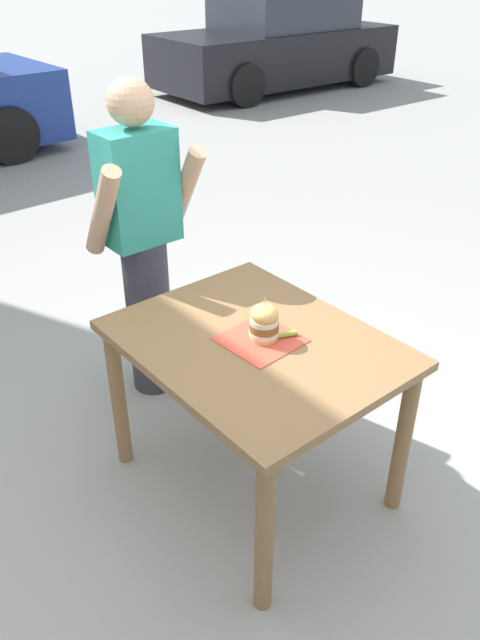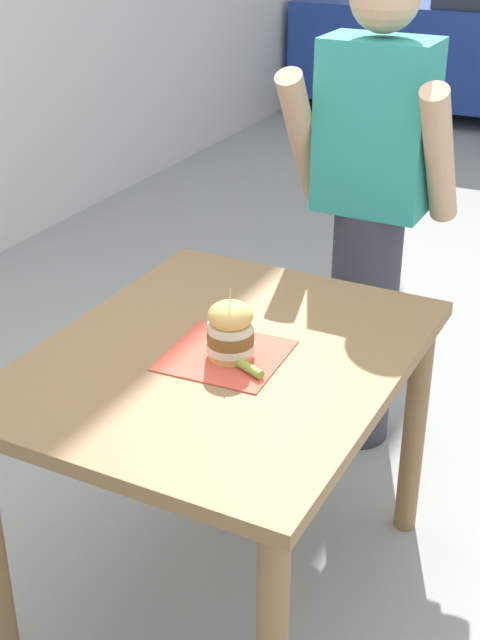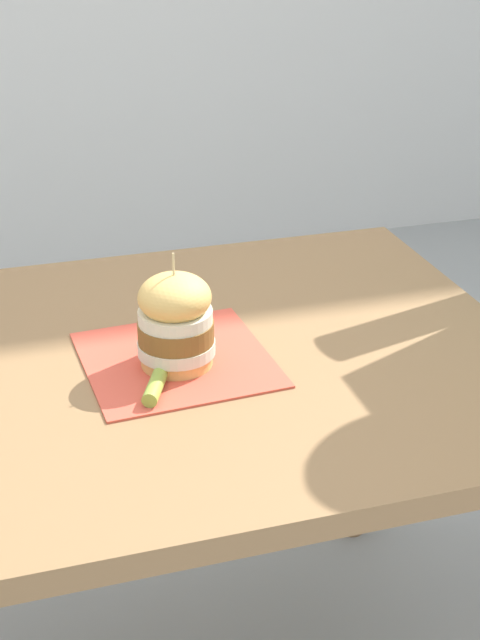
{
  "view_description": "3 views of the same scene",
  "coord_description": "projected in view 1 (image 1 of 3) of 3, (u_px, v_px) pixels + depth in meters",
  "views": [
    {
      "loc": [
        -1.41,
        -1.61,
        2.2
      ],
      "look_at": [
        0.0,
        0.1,
        0.85
      ],
      "focal_mm": 35.0,
      "sensor_mm": 36.0,
      "label": 1
    },
    {
      "loc": [
        0.97,
        -1.78,
        1.92
      ],
      "look_at": [
        0.0,
        0.1,
        0.85
      ],
      "focal_mm": 50.0,
      "sensor_mm": 36.0,
      "label": 2
    },
    {
      "loc": [
        1.26,
        -0.27,
        1.51
      ],
      "look_at": [
        0.0,
        0.1,
        0.85
      ],
      "focal_mm": 50.0,
      "sensor_mm": 36.0,
      "label": 3
    }
  ],
  "objects": [
    {
      "name": "serving_paper",
      "position": [
        260.0,
        340.0,
        2.56
      ],
      "size": [
        0.31,
        0.31,
        0.0
      ],
      "primitive_type": "cube",
      "rotation": [
        0.0,
        0.0,
        0.06
      ],
      "color": "#D64C38",
      "rests_on": "patio_table"
    },
    {
      "name": "ground_plane",
      "position": [
        253.0,
        480.0,
        2.98
      ],
      "size": [
        80.0,
        80.0,
        0.0
      ],
      "primitive_type": "plane",
      "color": "#9E9E99"
    },
    {
      "name": "pickle_spear",
      "position": [
        286.0,
        334.0,
        2.57
      ],
      "size": [
        0.1,
        0.06,
        0.02
      ],
      "primitive_type": "cylinder",
      "rotation": [
        0.0,
        1.57,
        2.73
      ],
      "color": "#8EA83D",
      "rests_on": "serving_paper"
    },
    {
      "name": "sandwich",
      "position": [
        264.0,
        322.0,
        2.53
      ],
      "size": [
        0.12,
        0.12,
        0.19
      ],
      "color": "#E5B25B",
      "rests_on": "serving_paper"
    },
    {
      "name": "patio_table",
      "position": [
        255.0,
        365.0,
        2.62
      ],
      "size": [
        0.91,
        1.15,
        0.8
      ],
      "color": "olive",
      "rests_on": "ground"
    },
    {
      "name": "parked_car_near_curb",
      "position": [
        278.0,
        43.0,
        10.53
      ],
      "size": [
        4.25,
        1.93,
        1.6
      ],
      "color": "black",
      "rests_on": "ground"
    },
    {
      "name": "diner_across_table",
      "position": [
        143.0,
        243.0,
        3.17
      ],
      "size": [
        0.55,
        0.35,
        1.69
      ],
      "color": "#33333D",
      "rests_on": "ground"
    }
  ]
}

